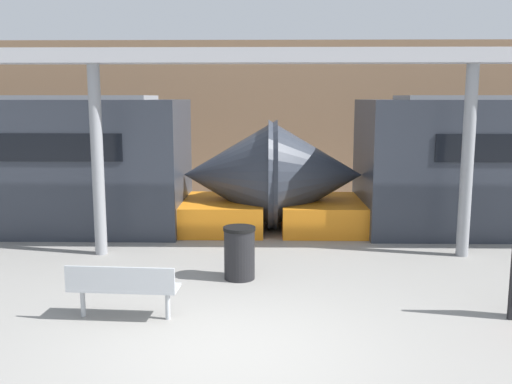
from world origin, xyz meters
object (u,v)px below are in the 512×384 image
at_px(trash_bin, 239,253).
at_px(support_column_far, 467,162).
at_px(bench_near, 123,286).
at_px(support_column_near, 97,161).

distance_m(trash_bin, support_column_far, 4.90).
xyz_separation_m(bench_near, trash_bin, (1.57, 1.92, -0.04)).
xyz_separation_m(bench_near, support_column_near, (-1.32, 3.48, 1.39)).
bearing_deg(bench_near, support_column_far, 33.82).
relative_size(trash_bin, support_column_near, 0.24).
bearing_deg(trash_bin, support_column_near, 151.66).
relative_size(bench_near, trash_bin, 1.71).
distance_m(support_column_near, support_column_far, 7.31).
bearing_deg(bench_near, support_column_near, 114.48).
xyz_separation_m(bench_near, support_column_far, (5.99, 3.48, 1.39)).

